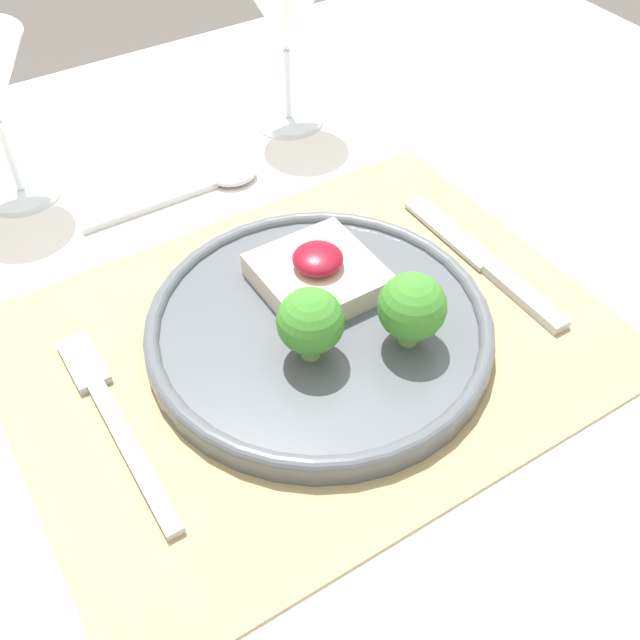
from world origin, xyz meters
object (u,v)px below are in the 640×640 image
(knife, at_px, (492,268))
(fork, at_px, (110,412))
(wine_glass_near, at_px, (285,18))
(spoon, at_px, (211,183))
(dinner_plate, at_px, (324,322))

(knife, bearing_deg, fork, 173.40)
(knife, bearing_deg, wine_glass_near, 92.63)
(fork, relative_size, knife, 1.00)
(knife, bearing_deg, spoon, 120.00)
(dinner_plate, bearing_deg, spoon, 86.36)
(dinner_plate, bearing_deg, wine_glass_near, 64.46)
(spoon, bearing_deg, wine_glass_near, 27.06)
(fork, distance_m, spoon, 0.27)
(dinner_plate, height_order, knife, dinner_plate)
(fork, bearing_deg, wine_glass_near, 38.88)
(dinner_plate, distance_m, knife, 0.16)
(fork, bearing_deg, dinner_plate, -8.66)
(fork, height_order, knife, knife)
(fork, height_order, wine_glass_near, wine_glass_near)
(dinner_plate, xyz_separation_m, fork, (-0.16, 0.02, -0.01))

